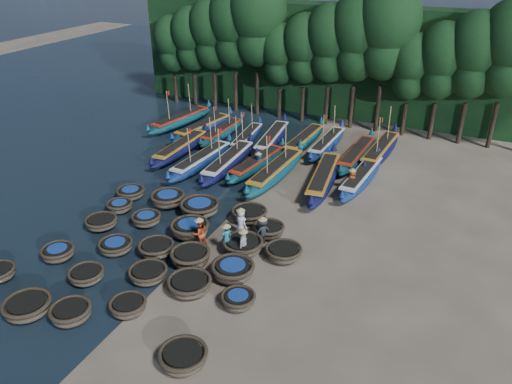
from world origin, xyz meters
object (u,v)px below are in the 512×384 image
at_px(coracle_15, 120,206).
at_px(long_boat_6, 276,171).
at_px(coracle_11, 116,246).
at_px(coracle_24, 269,230).
at_px(fisherman_1, 226,237).
at_px(coracle_2, 71,312).
at_px(long_boat_13, 272,139).
at_px(coracle_3, 128,306).
at_px(long_boat_15, 327,143).
at_px(coracle_7, 148,273).
at_px(coracle_22, 200,207).
at_px(long_boat_12, 247,138).
at_px(long_boat_8, 361,177).
at_px(long_boat_14, 304,140).
at_px(coracle_5, 58,252).
at_px(coracle_13, 190,257).
at_px(coracle_9, 238,299).
at_px(fisherman_2, 200,232).
at_px(coracle_1, 27,306).
at_px(long_boat_4, 228,162).
at_px(coracle_18, 243,245).
at_px(fisherman_0, 241,221).
at_px(coracle_21, 168,199).
at_px(long_boat_17, 380,151).
at_px(coracle_6, 86,275).
at_px(coracle_14, 233,270).
at_px(coracle_4, 183,357).
at_px(fisherman_6, 352,180).
at_px(coracle_10, 101,222).
at_px(long_boat_11, 222,132).
at_px(long_boat_16, 357,155).
at_px(coracle_20, 131,193).
at_px(coracle_23, 249,214).
at_px(coracle_19, 284,252).
at_px(fisherman_5, 258,162).
at_px(fisherman_3, 262,230).
at_px(coracle_16, 146,219).
at_px(coracle_17, 190,228).
at_px(long_boat_9, 181,120).
at_px(coracle_8, 190,284).

xyz_separation_m(coracle_15, long_boat_6, (7.03, 8.40, 0.23)).
bearing_deg(coracle_11, coracle_24, 35.59).
relative_size(coracle_15, fisherman_1, 1.06).
height_order(coracle_2, long_boat_13, long_boat_13).
relative_size(coracle_3, long_boat_15, 0.22).
distance_m(coracle_7, coracle_22, 6.86).
distance_m(coracle_15, long_boat_12, 13.91).
distance_m(long_boat_8, long_boat_14, 7.81).
distance_m(coracle_5, coracle_13, 7.12).
xyz_separation_m(coracle_9, fisherman_2, (-4.14, 3.58, 0.54)).
xyz_separation_m(coracle_1, long_boat_4, (0.90, 17.90, 0.17)).
height_order(coracle_1, coracle_18, coracle_18).
relative_size(fisherman_0, fisherman_1, 1.01).
height_order(coracle_21, long_boat_17, long_boat_17).
xyz_separation_m(long_boat_8, long_boat_15, (-4.08, 5.12, -0.02)).
relative_size(coracle_6, coracle_14, 0.83).
xyz_separation_m(coracle_2, coracle_4, (5.95, -0.14, -0.02)).
relative_size(coracle_1, coracle_3, 1.29).
bearing_deg(coracle_1, fisherman_6, 61.04).
bearing_deg(coracle_10, long_boat_8, 44.11).
relative_size(coracle_13, coracle_21, 0.96).
xyz_separation_m(coracle_1, coracle_2, (2.08, 0.52, -0.00)).
bearing_deg(long_boat_11, coracle_24, -51.50).
distance_m(coracle_10, long_boat_12, 15.89).
bearing_deg(fisherman_6, coracle_4, 128.23).
bearing_deg(long_boat_16, coracle_20, -132.21).
bearing_deg(coracle_10, long_boat_13, 76.19).
relative_size(coracle_6, long_boat_11, 0.25).
relative_size(coracle_14, fisherman_2, 1.14).
distance_m(coracle_10, coracle_21, 4.46).
bearing_deg(coracle_2, long_boat_4, 93.87).
relative_size(coracle_10, long_boat_13, 0.28).
distance_m(coracle_2, fisherman_0, 10.30).
distance_m(coracle_13, coracle_15, 7.58).
distance_m(coracle_21, long_boat_6, 8.01).
relative_size(coracle_3, coracle_23, 0.79).
bearing_deg(long_boat_4, coracle_5, -104.04).
height_order(coracle_14, long_boat_16, long_boat_16).
bearing_deg(coracle_15, long_boat_8, 38.30).
xyz_separation_m(coracle_14, fisherman_1, (-1.37, 1.94, 0.46)).
height_order(coracle_14, coracle_23, coracle_14).
distance_m(coracle_19, fisherman_5, 11.07).
bearing_deg(long_boat_6, fisherman_3, -69.50).
distance_m(coracle_16, coracle_22, 3.30).
xyz_separation_m(coracle_3, coracle_24, (3.21, 8.66, 0.05)).
bearing_deg(coracle_17, coracle_1, -109.69).
xyz_separation_m(coracle_6, long_boat_17, (9.87, 21.66, 0.24)).
bearing_deg(long_boat_9, coracle_13, -46.87).
height_order(coracle_8, fisherman_6, fisherman_6).
bearing_deg(coracle_2, coracle_19, 51.03).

